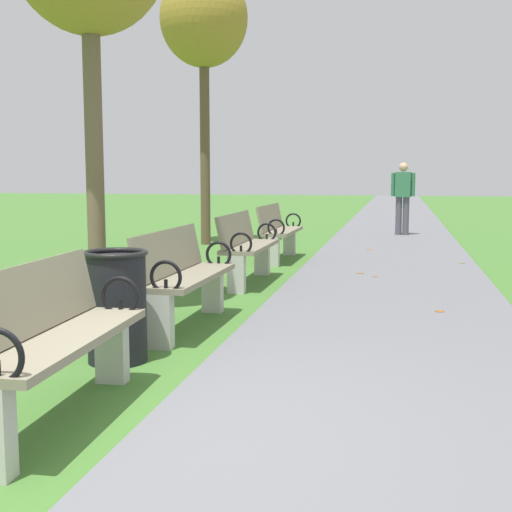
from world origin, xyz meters
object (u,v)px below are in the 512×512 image
Objects in this scene: tree_2 at (204,21)px; pedestrian_walking at (403,195)px; park_bench_4 at (278,230)px; park_bench_2 at (184,275)px; park_bench_1 at (52,338)px; trash_bin at (117,306)px; park_bench_3 at (246,246)px.

pedestrian_walking is (3.82, 2.72, -3.36)m from tree_2.
park_bench_2 is at bearing -90.00° from park_bench_4.
park_bench_1 is at bearing -90.00° from park_bench_4.
trash_bin is (1.69, -8.25, -3.87)m from tree_2.
park_bench_3 is (-0.00, 4.97, 0.00)m from park_bench_1.
park_bench_3 is 7.50m from pedestrian_walking.
park_bench_3 is 1.91× the size of trash_bin.
park_bench_3 is 0.99× the size of pedestrian_walking.
pedestrian_walking is at bearing 78.58° from park_bench_2.
park_bench_3 is 2.36m from park_bench_4.
park_bench_4 is 1.91× the size of trash_bin.
tree_2 is at bearing -144.60° from pedestrian_walking.
tree_2 is (-1.84, 4.50, 3.80)m from park_bench_3.
pedestrian_walking reaches higher than park_bench_2.
park_bench_4 is at bearing 90.00° from park_bench_1.
park_bench_2 is 1.91× the size of trash_bin.
park_bench_2 is at bearing 82.74° from trash_bin.
tree_2 is at bearing 104.56° from park_bench_2.
park_bench_4 reaches higher than trash_bin.
park_bench_3 is at bearing 90.00° from park_bench_2.
pedestrian_walking is at bearing 79.01° from trash_bin.
pedestrian_walking reaches higher than trash_bin.
park_bench_4 is at bearing 90.00° from park_bench_2.
park_bench_2 and park_bench_3 have the same top height.
tree_2 is at bearing 101.61° from trash_bin.
park_bench_4 is (-0.00, 7.33, 0.00)m from park_bench_1.
park_bench_2 is 1.00× the size of park_bench_4.
park_bench_2 is at bearing -90.00° from park_bench_3.
park_bench_3 and park_bench_4 have the same top height.
tree_2 reaches higher than trash_bin.
park_bench_1 is 4.97m from park_bench_3.
trash_bin is at bearing -100.99° from pedestrian_walking.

